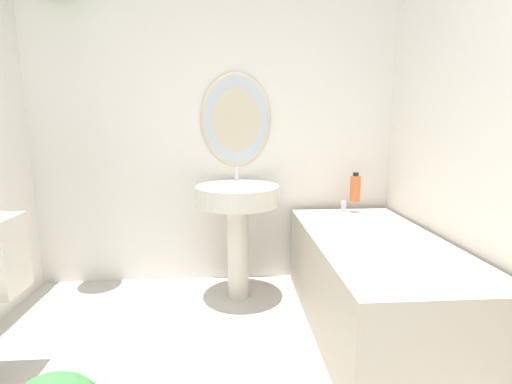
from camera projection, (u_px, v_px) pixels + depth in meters
name	position (u px, v px, depth m)	size (l,w,h in m)	color
wall_back	(206.00, 105.00, 2.56)	(2.63, 0.30, 2.40)	silver
pedestal_sink	(238.00, 210.00, 2.38)	(0.53, 0.53, 0.85)	beige
bathtub	(375.00, 282.00, 2.04)	(0.70, 1.41, 0.61)	#B2A893
shampoo_bottle	(355.00, 188.00, 2.56)	(0.07, 0.07, 0.20)	#DB6633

